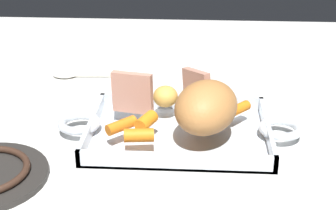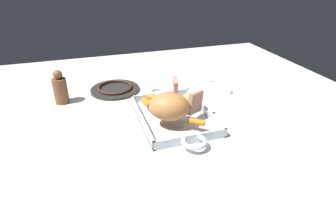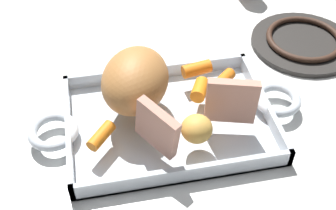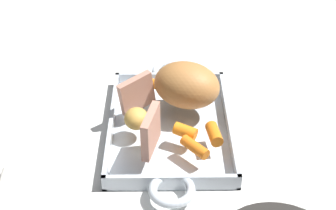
# 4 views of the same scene
# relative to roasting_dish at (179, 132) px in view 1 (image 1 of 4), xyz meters

# --- Properties ---
(ground_plane) EXTENTS (1.60, 1.60, 0.00)m
(ground_plane) POSITION_rel_roasting_dish_xyz_m (0.00, 0.00, -0.01)
(ground_plane) COLOR silver
(roasting_dish) EXTENTS (0.44, 0.24, 0.03)m
(roasting_dish) POSITION_rel_roasting_dish_xyz_m (0.00, 0.00, 0.00)
(roasting_dish) COLOR silver
(roasting_dish) RESTS_ON ground_plane
(pork_roast) EXTENTS (0.15, 0.16, 0.09)m
(pork_roast) POSITION_rel_roasting_dish_xyz_m (-0.05, 0.03, 0.07)
(pork_roast) COLOR #B7773E
(pork_roast) RESTS_ON roasting_dish
(roast_slice_thick) EXTENTS (0.08, 0.03, 0.08)m
(roast_slice_thick) POSITION_rel_roasting_dish_xyz_m (0.09, -0.04, 0.06)
(roast_slice_thick) COLOR tan
(roast_slice_thick) RESTS_ON roasting_dish
(roast_slice_thin) EXTENTS (0.06, 0.07, 0.08)m
(roast_slice_thin) POSITION_rel_roasting_dish_xyz_m (-0.03, -0.06, 0.06)
(roast_slice_thin) COLOR tan
(roast_slice_thin) RESTS_ON roasting_dish
(baby_carrot_southwest) EXTENTS (0.05, 0.05, 0.02)m
(baby_carrot_southwest) POSITION_rel_roasting_dish_xyz_m (-0.11, -0.04, 0.03)
(baby_carrot_southwest) COLOR orange
(baby_carrot_southwest) RESTS_ON roasting_dish
(baby_carrot_center_right) EXTENTS (0.04, 0.05, 0.03)m
(baby_carrot_center_right) POSITION_rel_roasting_dish_xyz_m (0.06, 0.03, 0.03)
(baby_carrot_center_right) COLOR orange
(baby_carrot_center_right) RESTS_ON roasting_dish
(baby_carrot_southeast) EXTENTS (0.05, 0.03, 0.02)m
(baby_carrot_southeast) POSITION_rel_roasting_dish_xyz_m (0.06, 0.08, 0.03)
(baby_carrot_southeast) COLOR orange
(baby_carrot_southeast) RESTS_ON roasting_dish
(baby_carrot_short) EXTENTS (0.05, 0.05, 0.02)m
(baby_carrot_short) POSITION_rel_roasting_dish_xyz_m (0.10, 0.04, 0.03)
(baby_carrot_short) COLOR orange
(baby_carrot_short) RESTS_ON roasting_dish
(potato_golden_large) EXTENTS (0.06, 0.06, 0.04)m
(potato_golden_large) POSITION_rel_roasting_dish_xyz_m (0.03, -0.06, 0.04)
(potato_golden_large) COLOR gold
(potato_golden_large) RESTS_ON roasting_dish
(serving_spoon) EXTENTS (0.19, 0.05, 0.02)m
(serving_spoon) POSITION_rel_roasting_dish_xyz_m (0.23, -0.28, -0.00)
(serving_spoon) COLOR white
(serving_spoon) RESTS_ON ground_plane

